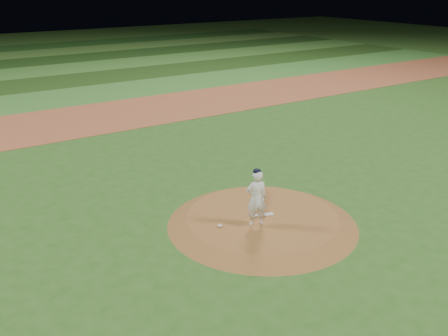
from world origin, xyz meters
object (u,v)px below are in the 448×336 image
object	(u,v)px
pitching_rubber	(263,215)
pitcher_on_mound	(256,198)
pitchers_mound	(262,220)
rosin_bag	(220,226)

from	to	relation	value
pitching_rubber	pitcher_on_mound	distance (m)	1.03
pitchers_mound	rosin_bag	size ratio (longest dim) A/B	39.92
pitchers_mound	pitching_rubber	size ratio (longest dim) A/B	8.96
rosin_bag	pitcher_on_mound	size ratio (longest dim) A/B	0.08
pitching_rubber	pitcher_on_mound	xyz separation A→B (m)	(-0.53, -0.35, 0.81)
pitchers_mound	pitcher_on_mound	distance (m)	1.12
pitcher_on_mound	rosin_bag	bearing A→B (deg)	153.83
pitchers_mound	pitching_rubber	xyz separation A→B (m)	(0.05, 0.02, 0.14)
pitchers_mound	pitching_rubber	bearing A→B (deg)	20.29
pitchers_mound	pitcher_on_mound	world-z (taller)	pitcher_on_mound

